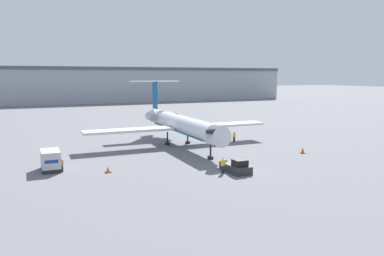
% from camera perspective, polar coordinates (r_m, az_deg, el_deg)
% --- Properties ---
extents(ground_plane, '(600.00, 600.00, 0.00)m').
position_cam_1_polar(ground_plane, '(43.30, 7.14, -6.63)').
color(ground_plane, slate).
extents(terminal_building, '(180.00, 16.80, 14.29)m').
position_cam_1_polar(terminal_building, '(157.22, -16.50, 6.33)').
color(terminal_building, '#9EA3AD').
rests_on(terminal_building, ground).
extents(airplane_main, '(29.70, 27.45, 9.93)m').
position_cam_1_polar(airplane_main, '(58.67, -1.93, 0.68)').
color(airplane_main, silver).
rests_on(airplane_main, ground).
extents(pushback_tug, '(2.04, 4.11, 1.60)m').
position_cam_1_polar(pushback_tug, '(43.06, 6.71, -5.92)').
color(pushback_tug, '#2D2D33').
rests_on(pushback_tug, ground).
extents(luggage_cart, '(2.03, 3.67, 2.36)m').
position_cam_1_polar(luggage_cart, '(46.31, -20.76, -4.63)').
color(luggage_cart, '#232326').
rests_on(luggage_cart, ground).
extents(worker_near_tug, '(0.40, 0.25, 1.79)m').
position_cam_1_polar(worker_near_tug, '(42.23, 4.72, -5.65)').
color(worker_near_tug, '#232838').
rests_on(worker_near_tug, ground).
extents(worker_by_wing, '(0.40, 0.24, 1.68)m').
position_cam_1_polar(worker_by_wing, '(62.11, 6.44, -1.33)').
color(worker_by_wing, '#232838').
rests_on(worker_by_wing, ground).
extents(worker_on_apron, '(0.40, 0.24, 1.63)m').
position_cam_1_polar(worker_on_apron, '(45.24, -19.26, -5.29)').
color(worker_on_apron, '#232838').
rests_on(worker_on_apron, ground).
extents(traffic_cone_left, '(0.68, 0.68, 0.67)m').
position_cam_1_polar(traffic_cone_left, '(43.63, -12.69, -6.22)').
color(traffic_cone_left, black).
rests_on(traffic_cone_left, ground).
extents(traffic_cone_right, '(0.73, 0.73, 0.82)m').
position_cam_1_polar(traffic_cone_right, '(55.22, 16.51, -3.29)').
color(traffic_cone_right, black).
rests_on(traffic_cone_right, ground).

